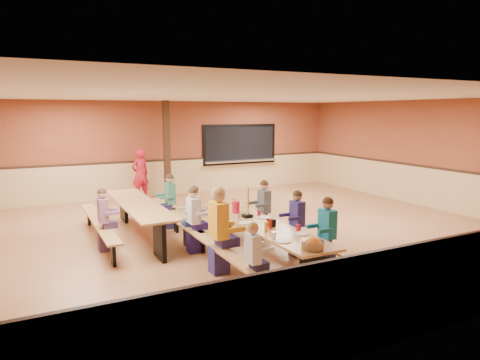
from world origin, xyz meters
name	(u,v)px	position (x,y,z in m)	size (l,w,h in m)	color
ground	(236,232)	(0.00, 0.00, 0.00)	(12.00, 12.00, 0.00)	brown
room_envelope	(236,202)	(0.00, 0.00, 0.69)	(12.04, 10.04, 3.02)	brown
kitchen_pass_through	(240,146)	(2.60, 4.96, 1.49)	(2.78, 0.28, 1.38)	black
structural_post	(167,150)	(-0.20, 4.40, 1.50)	(0.18, 0.18, 3.00)	black
cafeteria_table_main	(260,235)	(-0.51, -1.99, 0.53)	(1.91, 3.70, 0.74)	#AE7E45
cafeteria_table_second	(139,213)	(-2.02, 0.61, 0.53)	(1.91, 3.70, 0.74)	#AE7E45
seated_child_white_left	(253,262)	(-1.34, -3.24, 0.56)	(0.33, 0.27, 1.12)	silver
seated_adult_yellow	(219,231)	(-1.34, -2.06, 0.71)	(0.48, 0.39, 1.43)	gold
seated_child_grey_left	(193,220)	(-1.34, -0.88, 0.62)	(0.39, 0.32, 1.24)	silver
seated_child_teal_right	(327,235)	(0.31, -2.79, 0.62)	(0.39, 0.32, 1.25)	#16738D
seated_child_navy_right	(297,224)	(0.31, -1.91, 0.61)	(0.37, 0.30, 1.21)	navy
seated_child_char_right	(264,210)	(0.31, -0.69, 0.61)	(0.38, 0.31, 1.23)	#4C5256
seated_child_purple_sec	(103,220)	(-2.84, -0.02, 0.60)	(0.37, 0.30, 1.21)	#7E5172
seated_child_green_sec	(170,202)	(-1.19, 0.99, 0.62)	(0.38, 0.31, 1.24)	#36745A
seated_child_tan_sec	(195,217)	(-1.19, -0.57, 0.60)	(0.37, 0.30, 1.21)	#AA9F8B
standing_woman	(140,174)	(-1.01, 4.55, 0.78)	(0.57, 0.37, 1.56)	red
punch_pitcher	(236,207)	(-0.57, -1.13, 0.85)	(0.16, 0.16, 0.22)	red
chip_bowl	(313,244)	(-0.57, -3.59, 0.81)	(0.32, 0.32, 0.15)	orange
napkin_dispenser	(271,223)	(-0.46, -2.28, 0.80)	(0.10, 0.14, 0.13)	black
condiment_mustard	(266,227)	(-0.71, -2.53, 0.82)	(0.06, 0.06, 0.17)	yellow
condiment_ketchup	(270,224)	(-0.56, -2.40, 0.82)	(0.06, 0.06, 0.17)	#B2140F
table_paddle	(247,210)	(-0.53, -1.54, 0.88)	(0.16, 0.16, 0.56)	black
place_settings	(261,220)	(-0.51, -1.99, 0.80)	(0.65, 3.30, 0.11)	beige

